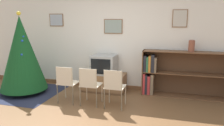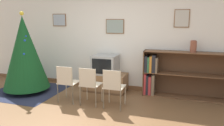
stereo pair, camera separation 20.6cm
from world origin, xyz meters
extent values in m
plane|color=brown|center=(0.00, 0.00, 0.00)|extent=(24.00, 24.00, 0.00)
cube|color=silver|center=(0.00, 2.19, 1.35)|extent=(8.46, 0.08, 2.70)
cube|color=brown|center=(0.00, 2.13, 0.05)|extent=(8.46, 0.03, 0.10)
cube|color=brown|center=(-1.60, 2.14, 1.78)|extent=(0.40, 0.02, 0.33)
cube|color=#9EA8B2|center=(-1.60, 2.12, 1.78)|extent=(0.37, 0.01, 0.30)
cube|color=brown|center=(-0.01, 2.14, 1.62)|extent=(0.48, 0.02, 0.36)
cube|color=gray|center=(-0.01, 2.12, 1.62)|extent=(0.44, 0.01, 0.33)
cube|color=brown|center=(1.60, 2.14, 1.82)|extent=(0.34, 0.02, 0.41)
cube|color=#BCB7A8|center=(1.60, 2.12, 1.82)|extent=(0.30, 0.01, 0.37)
cube|color=#23283D|center=(-2.03, 1.18, 0.00)|extent=(1.66, 1.64, 0.01)
cylinder|color=maroon|center=(-2.03, 1.18, 0.06)|extent=(0.36, 0.36, 0.10)
cone|color=#14471E|center=(-2.03, 1.18, 1.00)|extent=(1.12, 1.12, 1.78)
sphere|color=yellow|center=(-2.03, 1.18, 1.94)|extent=(0.10, 0.10, 0.10)
sphere|color=#1E4CB2|center=(-1.90, 1.06, 1.31)|extent=(0.06, 0.06, 0.06)
sphere|color=#1E4CB2|center=(-1.87, 0.96, 1.00)|extent=(0.05, 0.05, 0.05)
sphere|color=#1E4CB2|center=(-1.90, 1.11, 1.41)|extent=(0.04, 0.04, 0.04)
sphere|color=#1E4CB2|center=(-2.21, 1.28, 1.22)|extent=(0.06, 0.06, 0.06)
sphere|color=gold|center=(-2.01, 1.42, 1.10)|extent=(0.06, 0.06, 0.06)
cube|color=brown|center=(-0.17, 1.84, 0.03)|extent=(1.03, 0.54, 0.05)
cube|color=olive|center=(-0.17, 1.84, 0.25)|extent=(1.07, 0.56, 0.41)
cube|color=#9E9E99|center=(-0.17, 1.84, 0.69)|extent=(0.60, 0.54, 0.47)
cube|color=black|center=(-0.17, 1.56, 0.69)|extent=(0.49, 0.01, 0.37)
cube|color=beige|center=(-0.70, 0.92, 0.43)|extent=(0.40, 0.40, 0.02)
cube|color=beige|center=(-0.70, 0.73, 0.63)|extent=(0.35, 0.01, 0.38)
cylinder|color=beige|center=(-0.88, 1.10, 0.21)|extent=(0.02, 0.02, 0.42)
cylinder|color=beige|center=(-0.52, 1.10, 0.21)|extent=(0.02, 0.02, 0.42)
cylinder|color=beige|center=(-0.88, 0.74, 0.21)|extent=(0.02, 0.02, 0.42)
cylinder|color=beige|center=(-0.52, 0.74, 0.21)|extent=(0.02, 0.02, 0.42)
cylinder|color=beige|center=(-0.88, 0.74, 0.41)|extent=(0.02, 0.02, 0.82)
cylinder|color=beige|center=(-0.52, 0.74, 0.41)|extent=(0.02, 0.02, 0.82)
cube|color=beige|center=(-0.17, 0.92, 0.43)|extent=(0.40, 0.40, 0.02)
cube|color=beige|center=(-0.17, 0.73, 0.63)|extent=(0.35, 0.01, 0.38)
cylinder|color=beige|center=(-0.35, 1.10, 0.21)|extent=(0.02, 0.02, 0.42)
cylinder|color=beige|center=(0.01, 1.10, 0.21)|extent=(0.02, 0.02, 0.42)
cylinder|color=beige|center=(-0.35, 0.74, 0.21)|extent=(0.02, 0.02, 0.42)
cylinder|color=beige|center=(0.01, 0.74, 0.21)|extent=(0.02, 0.02, 0.42)
cylinder|color=beige|center=(-0.35, 0.74, 0.41)|extent=(0.02, 0.02, 0.82)
cylinder|color=beige|center=(0.01, 0.74, 0.41)|extent=(0.02, 0.02, 0.82)
cube|color=beige|center=(0.36, 0.92, 0.43)|extent=(0.40, 0.40, 0.02)
cube|color=beige|center=(0.36, 0.73, 0.63)|extent=(0.35, 0.01, 0.38)
cylinder|color=beige|center=(0.18, 1.10, 0.21)|extent=(0.02, 0.02, 0.42)
cylinder|color=beige|center=(0.54, 1.10, 0.21)|extent=(0.02, 0.02, 0.42)
cylinder|color=beige|center=(0.18, 0.74, 0.21)|extent=(0.02, 0.02, 0.42)
cylinder|color=beige|center=(0.54, 0.74, 0.21)|extent=(0.02, 0.02, 0.42)
cylinder|color=beige|center=(0.18, 0.74, 0.41)|extent=(0.02, 0.02, 0.82)
cylinder|color=beige|center=(0.54, 0.74, 0.41)|extent=(0.02, 0.02, 0.82)
cube|color=brown|center=(0.80, 1.95, 0.54)|extent=(0.02, 0.36, 1.08)
cube|color=brown|center=(1.83, 1.95, 1.07)|extent=(2.08, 0.36, 0.02)
cube|color=brown|center=(1.83, 1.95, 0.01)|extent=(2.08, 0.36, 0.02)
cube|color=brown|center=(1.83, 1.95, 0.56)|extent=(2.04, 0.36, 0.02)
cube|color=brown|center=(1.83, 2.12, 0.54)|extent=(2.08, 0.01, 1.08)
cube|color=#B73333|center=(0.85, 1.88, 0.27)|extent=(0.05, 0.23, 0.50)
cube|color=#232328|center=(0.90, 1.89, 0.25)|extent=(0.05, 0.25, 0.47)
cube|color=#B73333|center=(0.96, 1.91, 0.24)|extent=(0.06, 0.29, 0.44)
cube|color=#756047|center=(1.04, 1.89, 0.26)|extent=(0.07, 0.24, 0.49)
cube|color=#232328|center=(0.86, 1.91, 0.76)|extent=(0.06, 0.29, 0.38)
cube|color=#337547|center=(0.91, 1.92, 0.75)|extent=(0.04, 0.29, 0.36)
cube|color=orange|center=(0.97, 1.88, 0.76)|extent=(0.05, 0.23, 0.38)
cube|color=#232328|center=(1.04, 1.87, 0.78)|extent=(0.08, 0.20, 0.41)
cube|color=#756047|center=(1.10, 1.89, 0.75)|extent=(0.05, 0.24, 0.35)
cylinder|color=brown|center=(1.88, 1.94, 1.20)|extent=(0.14, 0.14, 0.25)
torus|color=brown|center=(1.88, 1.94, 1.33)|extent=(0.12, 0.12, 0.03)
camera|label=1|loc=(1.45, -3.26, 1.80)|focal=35.00mm
camera|label=2|loc=(1.65, -3.20, 1.80)|focal=35.00mm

